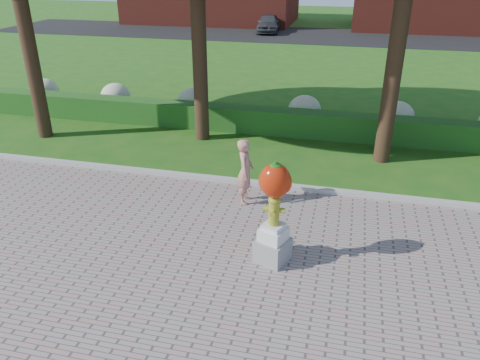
% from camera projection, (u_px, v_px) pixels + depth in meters
% --- Properties ---
extents(ground, '(100.00, 100.00, 0.00)m').
position_uv_depth(ground, '(206.00, 250.00, 9.28)').
color(ground, '#1D5816').
rests_on(ground, ground).
extents(curb, '(40.00, 0.18, 0.15)m').
position_uv_depth(curb, '(241.00, 182.00, 11.87)').
color(curb, '#ADADA5').
rests_on(curb, ground).
extents(lawn_hedge, '(24.00, 0.70, 0.80)m').
position_uv_depth(lawn_hedge, '(270.00, 121.00, 15.23)').
color(lawn_hedge, '#164E19').
rests_on(lawn_hedge, ground).
extents(hydrangea_row, '(20.10, 1.10, 0.99)m').
position_uv_depth(hydrangea_row, '(292.00, 109.00, 15.92)').
color(hydrangea_row, '#AEAD85').
rests_on(hydrangea_row, ground).
extents(street, '(50.00, 8.00, 0.02)m').
position_uv_depth(street, '(322.00, 36.00, 33.78)').
color(street, black).
rests_on(street, ground).
extents(hydrant_sculpture, '(0.72, 0.72, 2.05)m').
position_uv_depth(hydrant_sculpture, '(274.00, 210.00, 8.45)').
color(hydrant_sculpture, gray).
rests_on(hydrant_sculpture, walkway).
extents(woman, '(0.44, 0.61, 1.56)m').
position_uv_depth(woman, '(245.00, 171.00, 10.69)').
color(woman, tan).
rests_on(woman, walkway).
extents(parked_car, '(1.96, 4.01, 1.32)m').
position_uv_depth(parked_car, '(268.00, 23.00, 34.96)').
color(parked_car, '#414549').
rests_on(parked_car, street).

